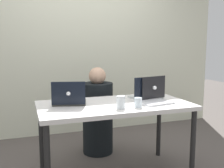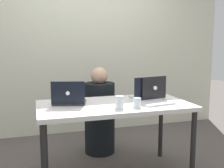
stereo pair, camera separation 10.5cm
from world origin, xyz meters
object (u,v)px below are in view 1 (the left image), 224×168
at_px(laptop_front_right, 152,97).
at_px(laptop_back_left, 69,99).
at_px(laptop_back_right, 148,94).
at_px(water_glass_center, 121,103).
at_px(person_at_center, 98,115).
at_px(water_glass_right, 138,103).

height_order(laptop_front_right, laptop_back_left, laptop_front_right).
distance_m(laptop_back_right, water_glass_center, 0.52).
relative_size(person_at_center, laptop_back_left, 2.96).
bearing_deg(laptop_back_left, laptop_back_right, -165.69).
distance_m(person_at_center, laptop_front_right, 0.88).
height_order(laptop_back_right, laptop_back_left, laptop_back_right).
bearing_deg(water_glass_center, laptop_back_left, 143.53).
bearing_deg(laptop_front_right, laptop_back_right, 64.64).
height_order(laptop_front_right, water_glass_center, laptop_front_right).
distance_m(person_at_center, laptop_back_right, 0.77).
bearing_deg(laptop_back_right, laptop_front_right, 61.81).
bearing_deg(person_at_center, water_glass_right, 83.20).
bearing_deg(laptop_front_right, water_glass_right, -155.62).
relative_size(laptop_front_right, water_glass_right, 3.90).
bearing_deg(laptop_back_left, water_glass_center, 157.84).
relative_size(laptop_back_left, water_glass_right, 4.07).
xyz_separation_m(water_glass_right, water_glass_center, (-0.17, 0.00, 0.01)).
bearing_deg(water_glass_right, water_glass_center, 178.44).
bearing_deg(water_glass_center, laptop_front_right, 20.41).
relative_size(person_at_center, water_glass_center, 9.31).
xyz_separation_m(laptop_back_right, laptop_back_left, (-0.83, 0.00, -0.00)).
height_order(laptop_back_right, water_glass_right, laptop_back_right).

